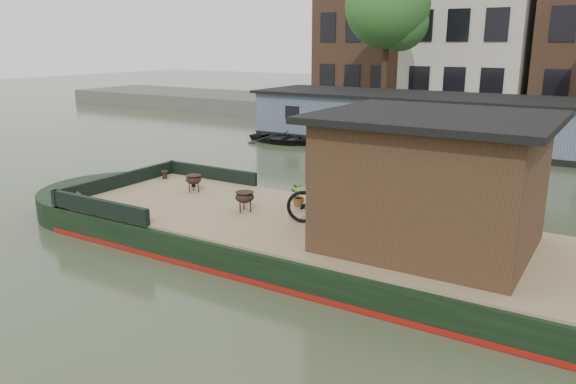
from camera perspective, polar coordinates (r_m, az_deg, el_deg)
The scene contains 18 objects.
ground at distance 11.75m, azimuth 3.49°, elevation -6.37°, with size 120.00×120.00×0.00m, color #313D27.
houseboat_hull at distance 12.30m, azimuth -1.98°, elevation -4.00°, with size 14.01×4.02×0.60m.
houseboat_deck at distance 11.54m, azimuth 3.54°, elevation -3.48°, with size 11.80×3.80×0.05m, color #957A5C.
bow_bulwark at distance 14.47m, azimuth -14.42°, elevation 0.72°, with size 3.00×4.00×0.35m.
cabin at distance 10.39m, azimuth 14.34°, elevation 1.18°, with size 4.00×3.50×2.42m.
bicycle at distance 11.42m, azimuth 4.85°, elevation -0.77°, with size 0.70×2.02×1.06m, color black.
potted_plant_b at distance 14.71m, azimuth -9.57°, elevation 1.16°, with size 0.18×0.14×0.32m, color brown.
potted_plant_c at distance 12.78m, azimuth 0.99°, elevation -0.42°, with size 0.41×0.35×0.45m, color #97422B.
potted_plant_d at distance 12.44m, azimuth 7.11°, elevation -0.73°, with size 0.31×0.31×0.55m, color maroon.
potted_plant_e at distance 13.77m, azimuth -20.54°, elevation -0.59°, with size 0.16×0.11×0.30m, color #A76431.
brazier_front at distance 12.37m, azimuth -4.41°, elevation -0.99°, with size 0.42×0.42×0.46m, color black, non-canonical shape.
brazier_rear at distance 14.16m, azimuth -9.56°, elevation 0.86°, with size 0.40×0.40×0.44m, color black, non-canonical shape.
bollard_port at distance 15.73m, azimuth -12.43°, elevation 1.72°, with size 0.19×0.19×0.22m, color black.
bollard_stbd at distance 13.39m, azimuth -19.51°, elevation -1.12°, with size 0.19×0.19×0.22m, color black.
dinghy at distance 24.67m, azimuth -0.63°, elevation 5.77°, with size 2.23×3.12×0.65m, color black.
far_houseboat at distance 24.44m, azimuth 19.37°, elevation 6.37°, with size 20.40×4.40×2.11m.
quay at distance 30.84m, azimuth 21.99°, elevation 6.78°, with size 60.00×6.00×0.90m, color #47443F.
tree_left at distance 31.00m, azimuth 10.36°, elevation 17.75°, with size 4.40×4.40×7.40m.
Camera 1 is at (5.13, -9.67, 4.27)m, focal length 35.00 mm.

